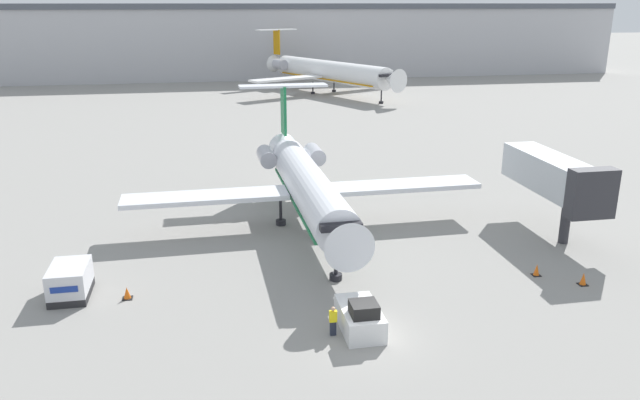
{
  "coord_description": "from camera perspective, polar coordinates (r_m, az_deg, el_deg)",
  "views": [
    {
      "loc": [
        -7.65,
        -27.7,
        16.71
      ],
      "look_at": [
        0.0,
        13.08,
        3.49
      ],
      "focal_mm": 35.0,
      "sensor_mm": 36.0,
      "label": 1
    }
  ],
  "objects": [
    {
      "name": "pushback_tug",
      "position": [
        33.72,
        3.67,
        -10.62
      ],
      "size": [
        2.01,
        3.83,
        1.97
      ],
      "color": "silver",
      "rests_on": "ground"
    },
    {
      "name": "ground_plane",
      "position": [
        33.25,
        4.26,
        -12.56
      ],
      "size": [
        600.0,
        600.0,
        0.0
      ],
      "primitive_type": "plane",
      "color": "gray"
    },
    {
      "name": "airplane_main",
      "position": [
        47.55,
        -1.22,
        1.53
      ],
      "size": [
        27.62,
        26.12,
        9.53
      ],
      "color": "silver",
      "rests_on": "ground"
    },
    {
      "name": "luggage_cart",
      "position": [
        39.95,
        -21.88,
        -6.89
      ],
      "size": [
        2.15,
        3.33,
        1.94
      ],
      "color": "#232326",
      "rests_on": "ground"
    },
    {
      "name": "traffic_cone_right",
      "position": [
        42.35,
        19.19,
        -6.07
      ],
      "size": [
        0.52,
        0.52,
        0.78
      ],
      "color": "black",
      "rests_on": "ground"
    },
    {
      "name": "traffic_cone_left",
      "position": [
        38.78,
        -17.23,
        -8.14
      ],
      "size": [
        0.59,
        0.59,
        0.73
      ],
      "color": "black",
      "rests_on": "ground"
    },
    {
      "name": "airplane_parked_far_left",
      "position": [
        120.0,
        0.7,
        11.7
      ],
      "size": [
        30.22,
        36.58,
        11.3
      ],
      "color": "white",
      "rests_on": "ground"
    },
    {
      "name": "jet_bridge",
      "position": [
        49.01,
        20.7,
        2.02
      ],
      "size": [
        3.2,
        10.91,
        6.19
      ],
      "color": "#2D2D33",
      "rests_on": "ground"
    },
    {
      "name": "worker_near_tug",
      "position": [
        33.11,
        1.2,
        -10.95
      ],
      "size": [
        0.4,
        0.24,
        1.64
      ],
      "color": "#232838",
      "rests_on": "ground"
    },
    {
      "name": "traffic_cone_mid",
      "position": [
        42.03,
        22.93,
        -6.67
      ],
      "size": [
        0.55,
        0.55,
        0.81
      ],
      "color": "black",
      "rests_on": "ground"
    },
    {
      "name": "terminal_building",
      "position": [
        148.14,
        -7.89,
        14.23
      ],
      "size": [
        180.0,
        16.8,
        16.37
      ],
      "color": "#B2B2B7",
      "rests_on": "ground"
    }
  ]
}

